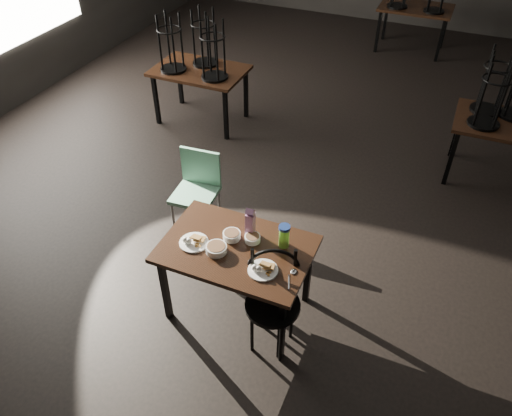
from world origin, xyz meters
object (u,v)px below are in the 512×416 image
at_px(main_table, 237,254).
at_px(water_bottle, 284,236).
at_px(school_chair, 197,186).
at_px(bentwood_chair, 273,293).
at_px(juice_carton, 250,223).

xyz_separation_m(main_table, water_bottle, (0.34, 0.17, 0.18)).
relative_size(main_table, school_chair, 1.35).
bearing_deg(bentwood_chair, water_bottle, 76.43).
bearing_deg(juice_carton, bentwood_chair, -45.77).
bearing_deg(main_table, juice_carton, 77.02).
distance_m(main_table, bentwood_chair, 0.44).
bearing_deg(water_bottle, bentwood_chair, -82.70).
xyz_separation_m(bentwood_chair, school_chair, (-1.20, 1.00, -0.01)).
height_order(bentwood_chair, school_chair, bentwood_chair).
relative_size(juice_carton, school_chair, 0.31).
bearing_deg(juice_carton, school_chair, 142.86).
bearing_deg(juice_carton, water_bottle, -2.77).
relative_size(juice_carton, bentwood_chair, 0.30).
relative_size(main_table, water_bottle, 5.89).
distance_m(main_table, water_bottle, 0.42).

